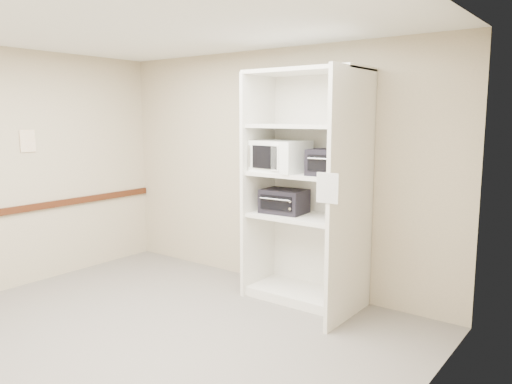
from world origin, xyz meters
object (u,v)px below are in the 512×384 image
Objects in this scene: toaster_oven_lower at (284,201)px; toaster_oven_upper at (332,162)px; microwave at (281,156)px; shelving_unit at (309,196)px.

toaster_oven_upper is at bearing -8.26° from toaster_oven_lower.
microwave is at bearing 173.82° from toaster_oven_upper.
shelving_unit is 0.32m from toaster_oven_lower.
toaster_oven_upper is 0.74m from toaster_oven_lower.
toaster_oven_lower is at bearing -179.11° from shelving_unit.
microwave is at bearing -169.45° from shelving_unit.
toaster_oven_upper is (0.60, 0.01, -0.03)m from microwave.
shelving_unit reaches higher than toaster_oven_lower.
toaster_oven_upper reaches higher than toaster_oven_lower.
toaster_oven_upper is (0.28, -0.05, 0.37)m from shelving_unit.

